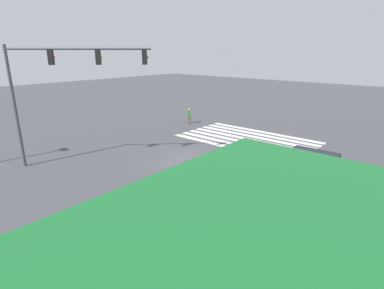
{
  "coord_description": "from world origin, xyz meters",
  "views": [
    {
      "loc": [
        -12.09,
        14.02,
        6.94
      ],
      "look_at": [
        0.0,
        0.0,
        1.18
      ],
      "focal_mm": 28.0,
      "sensor_mm": 36.0,
      "label": 1
    }
  ],
  "objects": [
    {
      "name": "pedestrian",
      "position": [
        7.28,
        -8.01,
        0.86
      ],
      "size": [
        0.41,
        0.4,
        1.56
      ],
      "rotation": [
        0.0,
        0.0,
        2.31
      ],
      "color": "brown",
      "rests_on": "ground_plane"
    },
    {
      "name": "traffic_signal_mast",
      "position": [
        5.55,
        5.55,
        5.48
      ],
      "size": [
        5.96,
        5.96,
        7.34
      ],
      "rotation": [
        0.0,
        0.0,
        -2.36
      ],
      "color": "#47474C",
      "rests_on": "ground_plane"
    },
    {
      "name": "car_1",
      "position": [
        -6.61,
        -2.71,
        0.69
      ],
      "size": [
        4.52,
        2.28,
        1.43
      ],
      "rotation": [
        0.0,
        0.0,
        0.03
      ],
      "color": "silver",
      "rests_on": "ground_plane"
    },
    {
      "name": "crosswalk_markings",
      "position": [
        0.0,
        -7.03,
        0.0
      ],
      "size": [
        10.73,
        6.3,
        0.01
      ],
      "rotation": [
        0.0,
        0.0,
        1.57
      ],
      "color": "silver",
      "rests_on": "ground_plane"
    },
    {
      "name": "ground_plane",
      "position": [
        0.0,
        0.0,
        0.0
      ],
      "size": [
        117.28,
        117.28,
        0.0
      ],
      "primitive_type": "plane",
      "color": "#47474C"
    },
    {
      "name": "car_0",
      "position": [
        -11.45,
        4.53,
        0.7
      ],
      "size": [
        4.18,
        2.16,
        1.51
      ],
      "rotation": [
        0.0,
        0.0,
        3.12
      ],
      "color": "gray",
      "rests_on": "ground_plane"
    }
  ]
}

